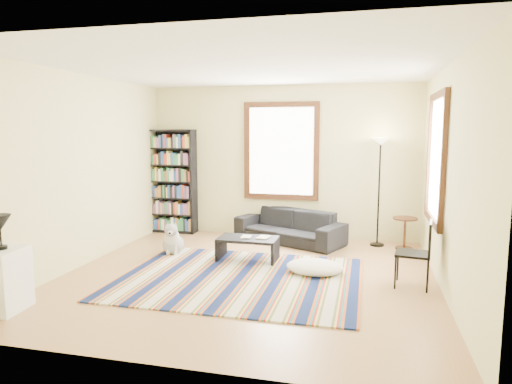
% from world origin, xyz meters
% --- Properties ---
extents(floor, '(5.00, 5.00, 0.10)m').
position_xyz_m(floor, '(0.00, 0.00, -0.05)').
color(floor, '#9F6F49').
rests_on(floor, ground).
extents(ceiling, '(5.00, 5.00, 0.10)m').
position_xyz_m(ceiling, '(0.00, 0.00, 2.85)').
color(ceiling, white).
rests_on(ceiling, floor).
extents(wall_back, '(5.00, 0.10, 2.80)m').
position_xyz_m(wall_back, '(0.00, 2.55, 1.40)').
color(wall_back, beige).
rests_on(wall_back, floor).
extents(wall_front, '(5.00, 0.10, 2.80)m').
position_xyz_m(wall_front, '(0.00, -2.55, 1.40)').
color(wall_front, beige).
rests_on(wall_front, floor).
extents(wall_left, '(0.10, 5.00, 2.80)m').
position_xyz_m(wall_left, '(-2.55, 0.00, 1.40)').
color(wall_left, beige).
rests_on(wall_left, floor).
extents(wall_right, '(0.10, 5.00, 2.80)m').
position_xyz_m(wall_right, '(2.55, 0.00, 1.40)').
color(wall_right, beige).
rests_on(wall_right, floor).
extents(window_back, '(1.20, 0.06, 1.60)m').
position_xyz_m(window_back, '(0.00, 2.47, 1.60)').
color(window_back, white).
rests_on(window_back, wall_back).
extents(window_right, '(0.06, 1.20, 1.60)m').
position_xyz_m(window_right, '(2.47, 0.80, 1.60)').
color(window_right, white).
rests_on(window_right, wall_right).
extents(rug, '(3.20, 2.56, 0.02)m').
position_xyz_m(rug, '(-0.07, -0.13, 0.01)').
color(rug, '#0D1A45').
rests_on(rug, floor).
extents(sofa, '(2.10, 1.49, 0.57)m').
position_xyz_m(sofa, '(0.24, 2.05, 0.29)').
color(sofa, black).
rests_on(sofa, floor).
extents(bookshelf, '(0.90, 0.30, 2.00)m').
position_xyz_m(bookshelf, '(-2.11, 2.32, 1.00)').
color(bookshelf, black).
rests_on(bookshelf, floor).
extents(coffee_table, '(1.01, 0.76, 0.36)m').
position_xyz_m(coffee_table, '(-0.18, 0.73, 0.18)').
color(coffee_table, black).
rests_on(coffee_table, floor).
extents(book_a, '(0.21, 0.16, 0.02)m').
position_xyz_m(book_a, '(-0.28, 0.73, 0.37)').
color(book_a, beige).
rests_on(book_a, coffee_table).
extents(book_b, '(0.21, 0.26, 0.02)m').
position_xyz_m(book_b, '(-0.03, 0.78, 0.37)').
color(book_b, beige).
rests_on(book_b, coffee_table).
extents(floor_cushion, '(0.92, 0.78, 0.20)m').
position_xyz_m(floor_cushion, '(0.89, 0.31, 0.10)').
color(floor_cushion, beige).
rests_on(floor_cushion, floor).
extents(floor_lamp, '(0.34, 0.34, 1.86)m').
position_xyz_m(floor_lamp, '(1.76, 2.15, 0.93)').
color(floor_lamp, black).
rests_on(floor_lamp, floor).
extents(side_table, '(0.52, 0.52, 0.54)m').
position_xyz_m(side_table, '(2.20, 2.01, 0.27)').
color(side_table, '#402610').
rests_on(side_table, floor).
extents(folding_chair, '(0.47, 0.46, 0.86)m').
position_xyz_m(folding_chair, '(2.15, 0.10, 0.43)').
color(folding_chair, black).
rests_on(folding_chair, floor).
extents(white_cabinet, '(0.42, 0.53, 0.70)m').
position_xyz_m(white_cabinet, '(-2.30, -1.80, 0.35)').
color(white_cabinet, white).
rests_on(white_cabinet, floor).
extents(table_lamp, '(0.31, 0.31, 0.38)m').
position_xyz_m(table_lamp, '(-2.30, -1.80, 0.89)').
color(table_lamp, black).
rests_on(table_lamp, white_cabinet).
extents(dog, '(0.50, 0.60, 0.52)m').
position_xyz_m(dog, '(-1.46, 0.82, 0.26)').
color(dog, silver).
rests_on(dog, floor).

